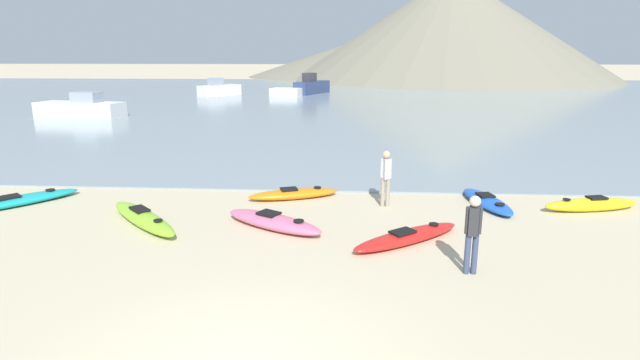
% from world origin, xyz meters
% --- Properties ---
extents(bay_water, '(160.00, 70.00, 0.06)m').
position_xyz_m(bay_water, '(0.00, 44.59, 0.03)').
color(bay_water, gray).
rests_on(bay_water, ground_plane).
extents(far_hill_left, '(50.72, 50.72, 8.22)m').
position_xyz_m(far_hill_left, '(6.86, 93.32, 4.11)').
color(far_hill_left, gray).
rests_on(far_hill_left, ground_plane).
extents(far_hill_midleft, '(52.82, 52.82, 16.97)m').
position_xyz_m(far_hill_midleft, '(17.49, 80.84, 8.48)').
color(far_hill_midleft, gray).
rests_on(far_hill_midleft, ground_plane).
extents(kayak_on_sand_0, '(2.95, 2.97, 0.40)m').
position_xyz_m(kayak_on_sand_0, '(-3.86, 6.18, 0.18)').
color(kayak_on_sand_0, '#8CCC2D').
rests_on(kayak_on_sand_0, ground_plane).
extents(kayak_on_sand_1, '(2.94, 2.20, 0.40)m').
position_xyz_m(kayak_on_sand_1, '(-0.40, 6.10, 0.18)').
color(kayak_on_sand_1, '#E5668C').
rests_on(kayak_on_sand_1, ground_plane).
extents(kayak_on_sand_2, '(2.89, 3.23, 0.33)m').
position_xyz_m(kayak_on_sand_2, '(-8.30, 7.54, 0.14)').
color(kayak_on_sand_2, teal).
rests_on(kayak_on_sand_2, ground_plane).
extents(kayak_on_sand_3, '(1.31, 2.84, 0.31)m').
position_xyz_m(kayak_on_sand_3, '(5.58, 8.46, 0.13)').
color(kayak_on_sand_3, blue).
rests_on(kayak_on_sand_3, ground_plane).
extents(kayak_on_sand_4, '(2.91, 1.18, 0.41)m').
position_xyz_m(kayak_on_sand_4, '(8.41, 8.15, 0.18)').
color(kayak_on_sand_4, yellow).
rests_on(kayak_on_sand_4, ground_plane).
extents(kayak_on_sand_5, '(2.96, 2.51, 0.31)m').
position_xyz_m(kayak_on_sand_5, '(2.93, 5.36, 0.14)').
color(kayak_on_sand_5, red).
rests_on(kayak_on_sand_5, ground_plane).
extents(kayak_on_sand_6, '(2.86, 1.56, 0.35)m').
position_xyz_m(kayak_on_sand_6, '(-0.20, 8.80, 0.15)').
color(kayak_on_sand_6, orange).
rests_on(kayak_on_sand_6, ground_plane).
extents(person_near_foreground, '(0.33, 0.26, 1.65)m').
position_xyz_m(person_near_foreground, '(4.02, 3.68, 0.94)').
color(person_near_foreground, '#384260').
rests_on(person_near_foreground, ground_plane).
extents(person_near_waterline, '(0.34, 0.29, 1.66)m').
position_xyz_m(person_near_waterline, '(2.57, 8.19, 0.95)').
color(person_near_waterline, gray).
rests_on(person_near_waterline, ground_plane).
extents(moored_boat_0, '(3.67, 5.75, 2.25)m').
position_xyz_m(moored_boat_0, '(-2.89, 48.97, 0.85)').
color(moored_boat_0, navy).
rests_on(moored_boat_0, bay_water).
extents(moored_boat_1, '(3.43, 2.72, 0.79)m').
position_xyz_m(moored_boat_1, '(-5.27, 46.00, 0.46)').
color(moored_boat_1, white).
rests_on(moored_boat_1, bay_water).
extents(moored_boat_2, '(6.19, 2.76, 1.72)m').
position_xyz_m(moored_boat_2, '(-17.22, 27.65, 0.66)').
color(moored_boat_2, white).
rests_on(moored_boat_2, bay_water).
extents(moored_boat_3, '(4.04, 4.60, 1.81)m').
position_xyz_m(moored_boat_3, '(-12.35, 46.00, 0.69)').
color(moored_boat_3, white).
rests_on(moored_boat_3, bay_water).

